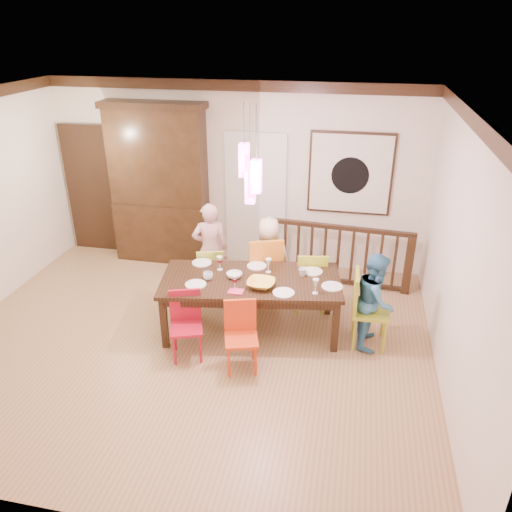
% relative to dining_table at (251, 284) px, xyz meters
% --- Properties ---
extents(floor, '(6.00, 6.00, 0.00)m').
position_rel_dining_table_xyz_m(floor, '(-0.70, -0.46, -0.67)').
color(floor, '#996A4A').
rests_on(floor, ground).
extents(ceiling, '(6.00, 6.00, 0.00)m').
position_rel_dining_table_xyz_m(ceiling, '(-0.70, -0.46, 2.23)').
color(ceiling, white).
rests_on(ceiling, wall_back).
extents(wall_back, '(6.00, 0.00, 6.00)m').
position_rel_dining_table_xyz_m(wall_back, '(-0.70, 2.04, 0.78)').
color(wall_back, beige).
rests_on(wall_back, floor).
extents(wall_right, '(0.00, 5.00, 5.00)m').
position_rel_dining_table_xyz_m(wall_right, '(2.30, -0.46, 0.78)').
color(wall_right, beige).
rests_on(wall_right, floor).
extents(crown_molding, '(6.00, 5.00, 0.16)m').
position_rel_dining_table_xyz_m(crown_molding, '(-0.70, -0.46, 2.15)').
color(crown_molding, black).
rests_on(crown_molding, wall_back).
extents(panel_door, '(1.04, 0.07, 2.24)m').
position_rel_dining_table_xyz_m(panel_door, '(-3.10, 1.99, 0.38)').
color(panel_door, black).
rests_on(panel_door, wall_back).
extents(white_doorway, '(0.97, 0.05, 2.22)m').
position_rel_dining_table_xyz_m(white_doorway, '(-0.35, 2.01, 0.38)').
color(white_doorway, silver).
rests_on(white_doorway, wall_back).
extents(painting, '(1.25, 0.06, 1.25)m').
position_rel_dining_table_xyz_m(painting, '(1.10, 2.00, 0.93)').
color(painting, black).
rests_on(painting, wall_back).
extents(pendant_cluster, '(0.27, 0.21, 1.14)m').
position_rel_dining_table_xyz_m(pendant_cluster, '(0.00, -0.00, 1.43)').
color(pendant_cluster, '#FF4CAC').
rests_on(pendant_cluster, ceiling).
extents(dining_table, '(2.38, 1.37, 0.75)m').
position_rel_dining_table_xyz_m(dining_table, '(0.00, 0.00, 0.00)').
color(dining_table, black).
rests_on(dining_table, floor).
extents(chair_far_left, '(0.46, 0.46, 0.83)m').
position_rel_dining_table_xyz_m(chair_far_left, '(-0.73, 0.67, -0.20)').
color(chair_far_left, '#AEC53A').
rests_on(chair_far_left, floor).
extents(chair_far_mid, '(0.60, 0.60, 1.04)m').
position_rel_dining_table_xyz_m(chair_far_mid, '(0.03, 0.75, -0.08)').
color(chair_far_mid, orange).
rests_on(chair_far_mid, floor).
extents(chair_far_right, '(0.47, 0.47, 0.89)m').
position_rel_dining_table_xyz_m(chair_far_right, '(0.69, 0.69, -0.16)').
color(chair_far_right, '#A1AF22').
rests_on(chair_far_right, floor).
extents(chair_near_left, '(0.48, 0.48, 0.83)m').
position_rel_dining_table_xyz_m(chair_near_left, '(-0.63, -0.72, -0.20)').
color(chair_near_left, '#A20F23').
rests_on(chair_near_left, floor).
extents(chair_near_mid, '(0.46, 0.46, 0.83)m').
position_rel_dining_table_xyz_m(chair_near_mid, '(0.06, -0.81, -0.20)').
color(chair_near_mid, red).
rests_on(chair_near_mid, floor).
extents(chair_end_right, '(0.45, 0.45, 0.98)m').
position_rel_dining_table_xyz_m(chair_end_right, '(1.50, -0.02, -0.11)').
color(chair_end_right, '#9DA826').
rests_on(chair_end_right, floor).
extents(china_hutch, '(1.64, 0.46, 2.58)m').
position_rel_dining_table_xyz_m(china_hutch, '(-1.90, 1.84, 0.62)').
color(china_hutch, black).
rests_on(china_hutch, floor).
extents(balustrade, '(2.18, 0.26, 0.96)m').
position_rel_dining_table_xyz_m(balustrade, '(1.03, 1.49, -0.17)').
color(balustrade, black).
rests_on(balustrade, floor).
extents(person_far_left, '(0.59, 0.48, 1.39)m').
position_rel_dining_table_xyz_m(person_far_left, '(-0.79, 0.87, 0.02)').
color(person_far_left, beige).
rests_on(person_far_left, floor).
extents(person_far_mid, '(0.66, 0.49, 1.24)m').
position_rel_dining_table_xyz_m(person_far_mid, '(0.07, 0.87, -0.05)').
color(person_far_mid, beige).
rests_on(person_far_mid, floor).
extents(person_end_right, '(0.50, 0.62, 1.23)m').
position_rel_dining_table_xyz_m(person_end_right, '(1.54, 0.02, -0.06)').
color(person_end_right, teal).
rests_on(person_end_right, floor).
extents(serving_bowl, '(0.36, 0.36, 0.08)m').
position_rel_dining_table_xyz_m(serving_bowl, '(0.16, -0.17, 0.12)').
color(serving_bowl, yellow).
rests_on(serving_bowl, dining_table).
extents(small_bowl, '(0.22, 0.22, 0.06)m').
position_rel_dining_table_xyz_m(small_bowl, '(-0.21, -0.01, 0.11)').
color(small_bowl, white).
rests_on(small_bowl, dining_table).
extents(cup_left, '(0.13, 0.13, 0.10)m').
position_rel_dining_table_xyz_m(cup_left, '(-0.52, -0.12, 0.13)').
color(cup_left, silver).
rests_on(cup_left, dining_table).
extents(cup_right, '(0.14, 0.14, 0.10)m').
position_rel_dining_table_xyz_m(cup_right, '(0.62, 0.22, 0.13)').
color(cup_right, silver).
rests_on(cup_right, dining_table).
extents(plate_far_left, '(0.26, 0.26, 0.01)m').
position_rel_dining_table_xyz_m(plate_far_left, '(-0.74, 0.30, 0.09)').
color(plate_far_left, white).
rests_on(plate_far_left, dining_table).
extents(plate_far_mid, '(0.26, 0.26, 0.01)m').
position_rel_dining_table_xyz_m(plate_far_mid, '(0.00, 0.35, 0.09)').
color(plate_far_mid, white).
rests_on(plate_far_mid, dining_table).
extents(plate_far_right, '(0.26, 0.26, 0.01)m').
position_rel_dining_table_xyz_m(plate_far_right, '(0.74, 0.34, 0.09)').
color(plate_far_right, white).
rests_on(plate_far_right, dining_table).
extents(plate_near_left, '(0.26, 0.26, 0.01)m').
position_rel_dining_table_xyz_m(plate_near_left, '(-0.63, -0.29, 0.09)').
color(plate_near_left, white).
rests_on(plate_near_left, dining_table).
extents(plate_near_mid, '(0.26, 0.26, 0.01)m').
position_rel_dining_table_xyz_m(plate_near_mid, '(0.46, -0.28, 0.09)').
color(plate_near_mid, white).
rests_on(plate_near_mid, dining_table).
extents(plate_end_right, '(0.26, 0.26, 0.01)m').
position_rel_dining_table_xyz_m(plate_end_right, '(1.02, -0.01, 0.09)').
color(plate_end_right, white).
rests_on(plate_end_right, dining_table).
extents(wine_glass_a, '(0.08, 0.08, 0.19)m').
position_rel_dining_table_xyz_m(wine_glass_a, '(-0.45, 0.17, 0.17)').
color(wine_glass_a, '#590C19').
rests_on(wine_glass_a, dining_table).
extents(wine_glass_b, '(0.08, 0.08, 0.19)m').
position_rel_dining_table_xyz_m(wine_glass_b, '(0.18, 0.23, 0.17)').
color(wine_glass_b, silver).
rests_on(wine_glass_b, dining_table).
extents(wine_glass_c, '(0.08, 0.08, 0.19)m').
position_rel_dining_table_xyz_m(wine_glass_c, '(-0.13, -0.30, 0.17)').
color(wine_glass_c, '#590C19').
rests_on(wine_glass_c, dining_table).
extents(wine_glass_d, '(0.08, 0.08, 0.19)m').
position_rel_dining_table_xyz_m(wine_glass_d, '(0.83, -0.20, 0.17)').
color(wine_glass_d, silver).
rests_on(wine_glass_d, dining_table).
extents(napkin, '(0.18, 0.14, 0.01)m').
position_rel_dining_table_xyz_m(napkin, '(-0.11, -0.36, 0.09)').
color(napkin, '#D83359').
rests_on(napkin, dining_table).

